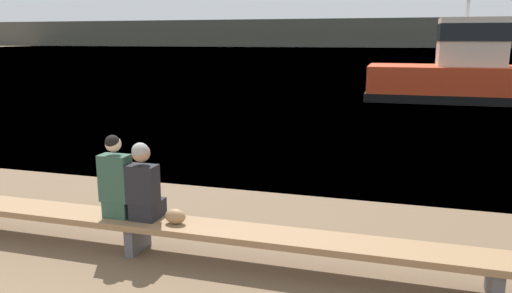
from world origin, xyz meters
The scene contains 7 objects.
water_surface centered at (0.00, 126.10, 0.00)m, with size 240.00×240.00×0.00m, color teal.
far_shoreline centered at (0.00, 153.43, 4.13)m, with size 600.00×12.00×8.25m, color #4C4C42.
bench_main centered at (0.32, 3.23, 0.37)m, with size 8.97×0.55×0.44m.
person_left centered at (0.06, 3.24, 0.89)m, with size 0.38×0.42×1.07m.
person_right centered at (0.44, 3.24, 0.88)m, with size 0.38×0.43×1.00m.
shopping_bag centered at (0.87, 3.20, 0.53)m, with size 0.27×0.17×0.19m.
tugboat_red centered at (5.82, 21.31, 1.11)m, with size 7.86×3.65×5.85m.
Camera 1 is at (3.47, -2.08, 2.68)m, focal length 35.00 mm.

